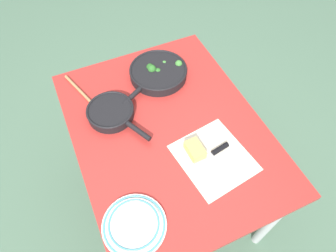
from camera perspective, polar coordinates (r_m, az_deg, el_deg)
name	(u,v)px	position (r m, az deg, el deg)	size (l,w,h in m)	color
ground_plane	(168,193)	(2.08, 0.00, -12.58)	(14.00, 14.00, 0.00)	#51755B
dining_table_red	(168,139)	(1.48, 0.00, -2.52)	(1.12, 0.86, 0.77)	#B72D28
skillet_broccoli	(158,72)	(1.60, -1.87, 10.20)	(0.30, 0.40, 0.07)	black
skillet_eggs	(111,112)	(1.45, -10.77, 2.57)	(0.34, 0.24, 0.05)	black
wooden_spoon	(92,103)	(1.53, -14.30, 4.29)	(0.39, 0.15, 0.02)	#A87A4C
parchment_sheet	(214,158)	(1.33, 8.72, -5.97)	(0.35, 0.33, 0.00)	silver
grater_knife	(214,153)	(1.33, 8.71, -5.10)	(0.06, 0.22, 0.02)	silver
cheese_block	(195,150)	(1.31, 5.16, -4.61)	(0.10, 0.07, 0.05)	#E0C15B
dinner_plate_stack	(134,225)	(1.20, -6.46, -18.20)	(0.25, 0.25, 0.03)	silver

